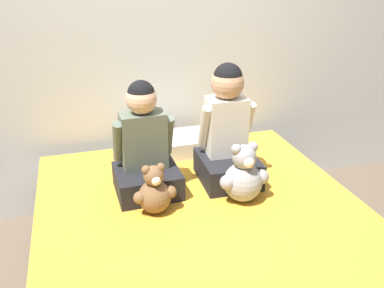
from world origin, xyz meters
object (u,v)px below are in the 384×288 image
at_px(bed, 209,260).
at_px(child_on_right, 227,134).
at_px(teddy_bear_held_by_left_child, 154,192).
at_px(child_on_left, 145,150).
at_px(pillow_at_headboard, 170,145).
at_px(teddy_bear_held_by_right_child, 243,177).

height_order(bed, child_on_right, child_on_right).
xyz_separation_m(child_on_right, teddy_bear_held_by_left_child, (-0.47, -0.23, -0.17)).
relative_size(bed, child_on_right, 2.93).
height_order(child_on_left, pillow_at_headboard, child_on_left).
relative_size(bed, pillow_at_headboard, 3.58).
height_order(bed, teddy_bear_held_by_left_child, teddy_bear_held_by_left_child).
bearing_deg(bed, child_on_left, 122.21).
bearing_deg(teddy_bear_held_by_left_child, child_on_left, 86.48).
distance_m(child_on_right, teddy_bear_held_by_left_child, 0.55).
relative_size(child_on_left, teddy_bear_held_by_right_child, 1.89).
height_order(bed, teddy_bear_held_by_right_child, teddy_bear_held_by_right_child).
bearing_deg(child_on_right, teddy_bear_held_by_left_child, -152.09).
height_order(bed, child_on_left, child_on_left).
relative_size(bed, child_on_left, 3.20).
relative_size(teddy_bear_held_by_left_child, teddy_bear_held_by_right_child, 0.81).
height_order(teddy_bear_held_by_left_child, teddy_bear_held_by_right_child, teddy_bear_held_by_right_child).
height_order(child_on_right, teddy_bear_held_by_right_child, child_on_right).
relative_size(child_on_right, teddy_bear_held_by_left_child, 2.55).
distance_m(teddy_bear_held_by_left_child, teddy_bear_held_by_right_child, 0.47).
height_order(child_on_right, pillow_at_headboard, child_on_right).
distance_m(child_on_right, teddy_bear_held_by_right_child, 0.29).
bearing_deg(teddy_bear_held_by_left_child, child_on_right, 22.43).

